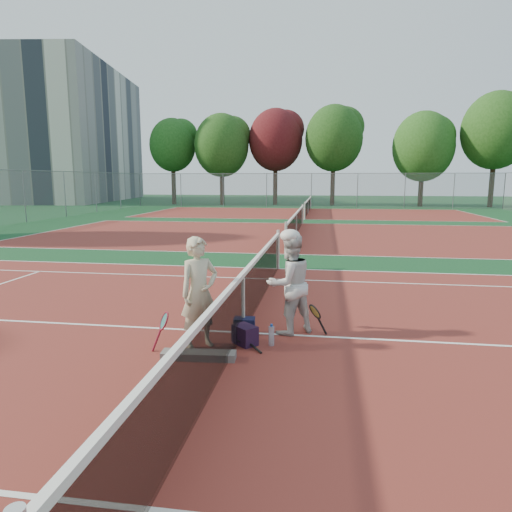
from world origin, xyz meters
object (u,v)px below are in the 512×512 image
(player_a, at_px, (199,293))
(player_b, at_px, (290,284))
(racket_red, at_px, (164,331))
(racket_black_held, at_px, (315,321))
(sports_bag_purple, at_px, (245,335))
(racket_spare, at_px, (244,341))
(apartment_block, at_px, (74,136))
(water_bottle, at_px, (271,336))
(sports_bag_navy, at_px, (244,326))
(net_main, at_px, (243,303))

(player_a, bearing_deg, player_b, -10.47)
(player_b, relative_size, racket_red, 2.92)
(racket_red, xyz_separation_m, racket_black_held, (2.18, 0.89, -0.01))
(racket_red, xyz_separation_m, sports_bag_purple, (1.14, 0.39, -0.13))
(racket_spare, bearing_deg, player_a, 64.17)
(apartment_block, bearing_deg, water_bottle, -57.34)
(racket_red, height_order, sports_bag_navy, racket_red)
(racket_spare, distance_m, sports_bag_purple, 0.09)
(racket_black_held, relative_size, water_bottle, 1.79)
(net_main, height_order, player_b, player_b)
(racket_red, height_order, sports_bag_purple, racket_red)
(racket_red, relative_size, sports_bag_purple, 1.54)
(player_b, height_order, racket_black_held, player_b)
(apartment_block, xyz_separation_m, sports_bag_purple, (28.12, -44.51, -7.35))
(sports_bag_navy, bearing_deg, racket_black_held, 1.38)
(player_a, height_order, player_b, player_a)
(player_a, distance_m, racket_black_held, 1.91)
(sports_bag_purple, bearing_deg, net_main, 103.09)
(racket_black_held, bearing_deg, water_bottle, 0.99)
(apartment_block, xyz_separation_m, racket_red, (26.98, -44.90, -7.22))
(racket_black_held, height_order, sports_bag_purple, racket_black_held)
(player_b, bearing_deg, racket_red, -5.58)
(apartment_block, relative_size, sports_bag_navy, 65.05)
(player_a, bearing_deg, racket_red, 158.44)
(player_a, distance_m, sports_bag_navy, 1.11)
(player_a, height_order, racket_red, player_a)
(sports_bag_navy, distance_m, water_bottle, 0.68)
(net_main, distance_m, racket_red, 1.38)
(player_a, bearing_deg, sports_bag_purple, -27.18)
(racket_spare, height_order, sports_bag_navy, sports_bag_navy)
(racket_red, bearing_deg, player_b, -4.72)
(player_b, distance_m, sports_bag_navy, 1.01)
(sports_bag_navy, bearing_deg, sports_bag_purple, -78.66)
(apartment_block, bearing_deg, player_b, -56.77)
(player_a, relative_size, water_bottle, 5.57)
(player_b, bearing_deg, net_main, -26.31)
(racket_black_held, xyz_separation_m, water_bottle, (-0.64, -0.49, -0.12))
(player_b, bearing_deg, sports_bag_navy, -22.58)
(net_main, relative_size, sports_bag_navy, 32.47)
(racket_red, xyz_separation_m, sports_bag_navy, (1.04, 0.86, -0.15))
(apartment_block, relative_size, racket_black_held, 41.01)
(apartment_block, height_order, racket_red, apartment_block)
(sports_bag_navy, bearing_deg, net_main, 119.80)
(racket_black_held, relative_size, sports_bag_navy, 1.59)
(racket_red, bearing_deg, racket_black_held, -12.86)
(apartment_block, xyz_separation_m, racket_black_held, (29.16, -44.02, -7.23))
(net_main, xyz_separation_m, apartment_block, (-28.00, 44.00, 6.99))
(apartment_block, bearing_deg, racket_black_held, -56.48)
(player_a, distance_m, racket_spare, 1.02)
(racket_red, bearing_deg, water_bottle, -20.54)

